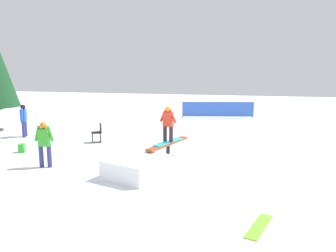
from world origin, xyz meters
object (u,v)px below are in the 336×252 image
object	(u,v)px
main_rider_on_rail	(168,125)
loose_snowboard_lime	(259,226)
rail_feature	(168,145)
bystander_blue	(24,119)
backpack_on_snow	(22,148)
bystander_green	(44,142)
folding_chair	(97,133)

from	to	relation	value
main_rider_on_rail	loose_snowboard_lime	distance (m)	5.48
rail_feature	bystander_blue	distance (m)	8.31
loose_snowboard_lime	backpack_on_snow	xyz separation A→B (m)	(4.30, 9.09, 0.16)
rail_feature	backpack_on_snow	world-z (taller)	rail_feature
loose_snowboard_lime	backpack_on_snow	size ratio (longest dim) A/B	3.75
bystander_green	bystander_blue	size ratio (longest dim) A/B	0.98
bystander_blue	bystander_green	bearing A→B (deg)	-157.26
rail_feature	main_rider_on_rail	size ratio (longest dim) A/B	1.60
loose_snowboard_lime	folding_chair	xyz separation A→B (m)	(6.65, 6.89, 0.40)
loose_snowboard_lime	rail_feature	bearing A→B (deg)	52.58
rail_feature	main_rider_on_rail	distance (m)	0.74
bystander_green	loose_snowboard_lime	distance (m)	7.54
folding_chair	bystander_green	bearing A→B (deg)	-33.19
loose_snowboard_lime	backpack_on_snow	world-z (taller)	backpack_on_snow
bystander_blue	folding_chair	distance (m)	4.08
main_rider_on_rail	folding_chair	world-z (taller)	main_rider_on_rail
loose_snowboard_lime	bystander_green	bearing A→B (deg)	86.17
bystander_blue	backpack_on_snow	distance (m)	3.31
backpack_on_snow	main_rider_on_rail	bearing A→B (deg)	68.61
rail_feature	bystander_blue	bearing A→B (deg)	89.46
main_rider_on_rail	loose_snowboard_lime	size ratio (longest dim) A/B	1.19
bystander_green	loose_snowboard_lime	bearing A→B (deg)	-32.35
bystander_green	folding_chair	world-z (taller)	bystander_green
main_rider_on_rail	bystander_blue	distance (m)	8.31
backpack_on_snow	folding_chair	bearing A→B (deg)	115.00
backpack_on_snow	loose_snowboard_lime	bearing A→B (deg)	42.72
bystander_green	folding_chair	distance (m)	3.94
rail_feature	bystander_green	distance (m)	4.25
folding_chair	bystander_blue	bearing A→B (deg)	-126.46
folding_chair	main_rider_on_rail	bearing A→B (deg)	27.09
main_rider_on_rail	bystander_blue	world-z (taller)	main_rider_on_rail
bystander_green	bystander_blue	world-z (taller)	bystander_blue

